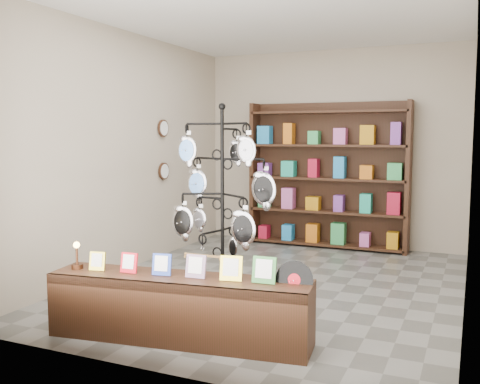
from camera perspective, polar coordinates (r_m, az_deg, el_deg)
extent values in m
plane|color=slate|center=(6.24, 3.80, -9.78)|extent=(5.00, 5.00, 0.00)
plane|color=#ADA08B|center=(8.40, 9.72, 4.60)|extent=(4.00, 0.00, 4.00)
plane|color=#ADA08B|center=(3.75, -9.22, 2.91)|extent=(4.00, 0.00, 4.00)
plane|color=#ADA08B|center=(6.94, -11.87, 4.27)|extent=(0.00, 5.00, 5.00)
plane|color=#ADA08B|center=(5.65, 23.39, 3.52)|extent=(0.00, 5.00, 5.00)
plane|color=white|center=(6.14, 4.00, 18.26)|extent=(5.00, 5.00, 0.00)
cylinder|color=black|center=(5.24, -1.85, -12.72)|extent=(0.44, 0.44, 0.03)
cylinder|color=black|center=(5.01, -1.89, -2.29)|extent=(0.04, 0.04, 1.95)
sphere|color=black|center=(4.97, -1.93, 9.11)|extent=(0.06, 0.06, 0.06)
ellipsoid|color=silver|center=(5.25, -0.74, -5.91)|extent=(0.10, 0.04, 0.20)
cube|color=#A78245|center=(4.87, -4.01, -6.76)|extent=(0.37, 0.02, 0.04)
cube|color=black|center=(4.57, -6.50, -12.23)|extent=(2.25, 0.75, 0.54)
cube|color=yellow|center=(4.80, -14.96, -7.13)|extent=(0.15, 0.07, 0.16)
cube|color=red|center=(4.65, -11.75, -7.40)|extent=(0.16, 0.07, 0.17)
cube|color=#263FA5|center=(4.52, -8.34, -7.66)|extent=(0.17, 0.08, 0.18)
cube|color=#E54C33|center=(4.41, -4.73, -7.91)|extent=(0.18, 0.08, 0.19)
cube|color=yellow|center=(4.31, -0.94, -8.14)|extent=(0.19, 0.08, 0.20)
cube|color=#337233|center=(4.25, 2.60, -8.31)|extent=(0.20, 0.09, 0.21)
cylinder|color=black|center=(4.27, 5.81, -9.30)|extent=(0.31, 0.11, 0.30)
cylinder|color=red|center=(4.26, 5.80, -9.32)|extent=(0.10, 0.04, 0.10)
cylinder|color=#412212|center=(4.92, -16.97, -7.60)|extent=(0.10, 0.10, 0.04)
cylinder|color=#412212|center=(4.90, -17.01, -6.57)|extent=(0.02, 0.02, 0.14)
sphere|color=#FFBF59|center=(4.88, -17.04, -5.42)|extent=(0.06, 0.06, 0.06)
cube|color=black|center=(8.36, 9.57, 1.85)|extent=(2.40, 0.04, 2.20)
cube|color=black|center=(8.57, 1.64, 2.04)|extent=(0.06, 0.36, 2.20)
cube|color=black|center=(7.99, 17.52, 1.46)|extent=(0.06, 0.36, 2.20)
cube|color=black|center=(8.35, 9.18, -5.43)|extent=(2.36, 0.36, 0.04)
cube|color=black|center=(8.26, 9.23, -2.03)|extent=(2.36, 0.36, 0.03)
cube|color=black|center=(8.21, 9.29, 1.43)|extent=(2.36, 0.36, 0.04)
cube|color=black|center=(8.18, 9.35, 4.92)|extent=(2.36, 0.36, 0.04)
cube|color=black|center=(8.19, 9.41, 8.42)|extent=(2.36, 0.36, 0.04)
cylinder|color=black|center=(7.59, -8.20, 6.74)|extent=(0.03, 0.24, 0.24)
cylinder|color=black|center=(7.60, -8.13, 2.22)|extent=(0.03, 0.24, 0.24)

